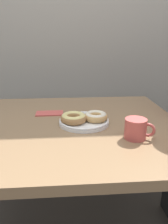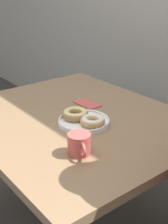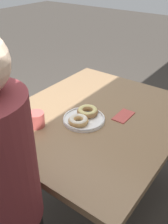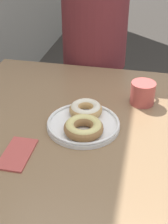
{
  "view_description": "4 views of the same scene",
  "coord_description": "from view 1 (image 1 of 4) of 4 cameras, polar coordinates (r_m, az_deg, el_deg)",
  "views": [
    {
      "loc": [
        0.02,
        -0.82,
        1.1
      ],
      "look_at": [
        0.09,
        0.18,
        0.76
      ],
      "focal_mm": 35.0,
      "sensor_mm": 36.0,
      "label": 1
    },
    {
      "loc": [
        1.14,
        -0.64,
        1.35
      ],
      "look_at": [
        0.09,
        0.18,
        0.76
      ],
      "focal_mm": 50.0,
      "sensor_mm": 36.0,
      "label": 2
    },
    {
      "loc": [
        1.07,
        0.91,
        1.52
      ],
      "look_at": [
        0.09,
        0.18,
        0.76
      ],
      "focal_mm": 40.0,
      "sensor_mm": 36.0,
      "label": 3
    },
    {
      "loc": [
        -0.74,
        0.0,
        1.31
      ],
      "look_at": [
        0.09,
        0.18,
        0.76
      ],
      "focal_mm": 50.0,
      "sensor_mm": 36.0,
      "label": 4
    }
  ],
  "objects": [
    {
      "name": "donut_plate",
      "position": [
        1.07,
        -0.08,
        -1.81
      ],
      "size": [
        0.24,
        0.24,
        0.06
      ],
      "color": "white",
      "rests_on": "dining_table"
    },
    {
      "name": "wall_back",
      "position": [
        1.95,
        -5.39,
        24.35
      ],
      "size": [
        8.0,
        0.05,
        2.6
      ],
      "color": "#9E998E",
      "rests_on": "ground_plane"
    },
    {
      "name": "dining_table",
      "position": [
        1.12,
        -4.93,
        -5.93
      ],
      "size": [
        1.16,
        0.98,
        0.7
      ],
      "color": "#846647",
      "rests_on": "ground_plane"
    },
    {
      "name": "coffee_mug",
      "position": [
        0.93,
        13.42,
        -4.17
      ],
      "size": [
        0.12,
        0.09,
        0.09
      ],
      "color": "#B74C47",
      "rests_on": "dining_table"
    },
    {
      "name": "napkin",
      "position": [
        1.23,
        -8.98,
        -0.32
      ],
      "size": [
        0.15,
        0.08,
        0.01
      ],
      "color": "#BC4C47",
      "rests_on": "dining_table"
    }
  ]
}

